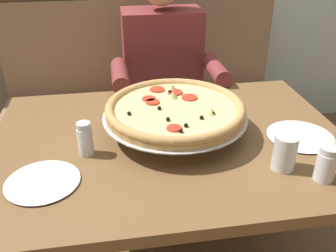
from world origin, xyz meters
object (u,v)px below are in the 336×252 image
object	(u,v)px
pizza	(175,110)
diner_main	(165,76)
booth_bench	(146,109)
drinking_glass	(284,154)
plate_near_left	(42,180)
shaker_parmesan	(85,141)
plate_near_right	(300,135)
dining_table	(171,159)
shaker_pepper_flakes	(326,166)

from	to	relation	value
pizza	diner_main	bearing A→B (deg)	84.46
booth_bench	drinking_glass	world-z (taller)	booth_bench
plate_near_left	drinking_glass	distance (m)	0.72
shaker_parmesan	plate_near_right	world-z (taller)	shaker_parmesan
pizza	shaker_parmesan	world-z (taller)	pizza
dining_table	pizza	world-z (taller)	pizza
diner_main	shaker_pepper_flakes	bearing A→B (deg)	-71.25
shaker_parmesan	shaker_pepper_flakes	bearing A→B (deg)	-19.76
shaker_pepper_flakes	plate_near_left	xyz separation A→B (m)	(-0.81, 0.11, -0.04)
shaker_pepper_flakes	plate_near_left	size ratio (longest dim) A/B	0.51
dining_table	diner_main	xyz separation A→B (m)	(0.08, 0.65, 0.06)
plate_near_left	drinking_glass	size ratio (longest dim) A/B	1.93
dining_table	pizza	distance (m)	0.18
booth_bench	dining_table	xyz separation A→B (m)	(0.00, -0.92, 0.25)
plate_near_left	plate_near_right	bearing A→B (deg)	8.20
dining_table	drinking_glass	bearing A→B (deg)	-36.74
plate_near_left	dining_table	bearing A→B (deg)	24.92
booth_bench	diner_main	distance (m)	0.42
dining_table	plate_near_left	size ratio (longest dim) A/B	5.71
booth_bench	plate_near_right	xyz separation A→B (m)	(0.45, -0.98, 0.35)
diner_main	plate_near_right	xyz separation A→B (m)	(0.37, -0.72, 0.03)
booth_bench	pizza	size ratio (longest dim) A/B	3.22
dining_table	pizza	xyz separation A→B (m)	(0.02, 0.04, 0.18)
shaker_pepper_flakes	shaker_parmesan	bearing A→B (deg)	160.24
booth_bench	dining_table	distance (m)	0.95
booth_bench	shaker_pepper_flakes	world-z (taller)	booth_bench
diner_main	pizza	bearing A→B (deg)	-95.54
diner_main	shaker_pepper_flakes	distance (m)	1.01
diner_main	dining_table	bearing A→B (deg)	-97.06
shaker_pepper_flakes	plate_near_right	bearing A→B (deg)	78.81
plate_near_right	shaker_parmesan	bearing A→B (deg)	179.07
diner_main	plate_near_left	world-z (taller)	diner_main
diner_main	plate_near_left	distance (m)	0.97
shaker_parmesan	drinking_glass	world-z (taller)	shaker_parmesan
diner_main	pizza	xyz separation A→B (m)	(-0.06, -0.61, 0.11)
shaker_parmesan	drinking_glass	size ratio (longest dim) A/B	1.02
dining_table	drinking_glass	xyz separation A→B (m)	(0.31, -0.23, 0.14)
dining_table	shaker_parmesan	xyz separation A→B (m)	(-0.29, -0.05, 0.14)
shaker_parmesan	dining_table	bearing A→B (deg)	10.73
booth_bench	diner_main	bearing A→B (deg)	-73.16
booth_bench	drinking_glass	bearing A→B (deg)	-74.91
shaker_parmesan	diner_main	bearing A→B (deg)	62.41
dining_table	plate_near_right	world-z (taller)	plate_near_right
diner_main	shaker_pepper_flakes	size ratio (longest dim) A/B	11.60
dining_table	plate_near_right	distance (m)	0.47
dining_table	shaker_pepper_flakes	xyz separation A→B (m)	(0.40, -0.30, 0.13)
shaker_pepper_flakes	plate_near_right	size ratio (longest dim) A/B	0.47
booth_bench	shaker_pepper_flakes	bearing A→B (deg)	-71.67
pizza	plate_near_left	size ratio (longest dim) A/B	2.34
booth_bench	plate_near_left	distance (m)	1.23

